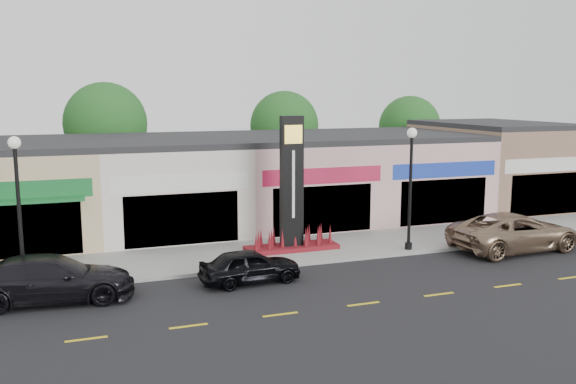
% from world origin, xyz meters
% --- Properties ---
extents(ground, '(120.00, 120.00, 0.00)m').
position_xyz_m(ground, '(0.00, 0.00, 0.00)').
color(ground, black).
rests_on(ground, ground).
extents(sidewalk, '(52.00, 4.30, 0.15)m').
position_xyz_m(sidewalk, '(0.00, 4.35, 0.07)').
color(sidewalk, gray).
rests_on(sidewalk, ground).
extents(curb, '(52.00, 0.20, 0.15)m').
position_xyz_m(curb, '(0.00, 2.10, 0.07)').
color(curb, gray).
rests_on(curb, ground).
extents(shop_beige, '(7.00, 10.85, 4.80)m').
position_xyz_m(shop_beige, '(-8.50, 11.46, 2.40)').
color(shop_beige, tan).
rests_on(shop_beige, ground).
extents(shop_cream, '(7.00, 10.01, 4.80)m').
position_xyz_m(shop_cream, '(-1.50, 11.47, 2.40)').
color(shop_cream, silver).
rests_on(shop_cream, ground).
extents(shop_pink_w, '(7.00, 10.01, 4.80)m').
position_xyz_m(shop_pink_w, '(5.50, 11.47, 2.40)').
color(shop_pink_w, '#D3A4A0').
rests_on(shop_pink_w, ground).
extents(shop_pink_e, '(7.00, 10.01, 4.80)m').
position_xyz_m(shop_pink_e, '(12.50, 11.47, 2.40)').
color(shop_pink_e, '#D3A4A0').
rests_on(shop_pink_e, ground).
extents(shop_tan, '(7.00, 10.01, 5.30)m').
position_xyz_m(shop_tan, '(19.50, 11.48, 2.65)').
color(shop_tan, '#7D5D49').
rests_on(shop_tan, ground).
extents(tree_rear_west, '(5.20, 5.20, 7.83)m').
position_xyz_m(tree_rear_west, '(-4.00, 19.50, 5.22)').
color(tree_rear_west, '#382619').
rests_on(tree_rear_west, ground).
extents(tree_rear_mid, '(4.80, 4.80, 7.29)m').
position_xyz_m(tree_rear_mid, '(8.00, 19.50, 4.88)').
color(tree_rear_mid, '#382619').
rests_on(tree_rear_mid, ground).
extents(tree_rear_east, '(4.60, 4.60, 6.94)m').
position_xyz_m(tree_rear_east, '(18.00, 19.50, 4.63)').
color(tree_rear_east, '#382619').
rests_on(tree_rear_east, ground).
extents(lamp_west_near, '(0.44, 0.44, 5.47)m').
position_xyz_m(lamp_west_near, '(-8.00, 2.50, 3.48)').
color(lamp_west_near, black).
rests_on(lamp_west_near, sidewalk).
extents(lamp_east_near, '(0.44, 0.44, 5.47)m').
position_xyz_m(lamp_east_near, '(8.00, 2.50, 3.48)').
color(lamp_east_near, black).
rests_on(lamp_east_near, sidewalk).
extents(pylon_sign, '(4.20, 1.30, 6.00)m').
position_xyz_m(pylon_sign, '(3.00, 4.20, 2.27)').
color(pylon_sign, '#5B0F18').
rests_on(pylon_sign, sidewalk).
extents(car_dark_sedan, '(2.72, 5.73, 1.61)m').
position_xyz_m(car_dark_sedan, '(-7.02, 0.86, 0.81)').
color(car_dark_sedan, black).
rests_on(car_dark_sedan, ground).
extents(car_black_sedan, '(1.85, 3.95, 1.31)m').
position_xyz_m(car_black_sedan, '(0.02, 0.60, 0.65)').
color(car_black_sedan, black).
rests_on(car_black_sedan, ground).
extents(car_gold_suv, '(3.16, 6.32, 1.72)m').
position_xyz_m(car_gold_suv, '(12.78, 1.22, 0.86)').
color(car_gold_suv, '#92765C').
rests_on(car_gold_suv, ground).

